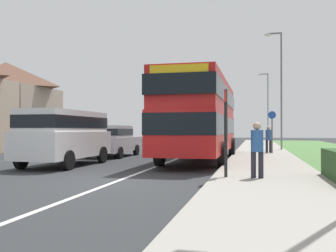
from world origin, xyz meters
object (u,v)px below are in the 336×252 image
object	(u,v)px
double_decker_bus	(201,115)
parked_car_silver	(113,140)
pedestrian_at_stop	(257,147)
street_lamp_mid	(280,84)
pedestrian_walking_away	(269,138)
bus_stop_sign	(226,127)
parked_van_white	(65,133)
street_lamp_far	(267,103)
cycle_route_sign	(272,130)

from	to	relation	value
double_decker_bus	parked_car_silver	distance (m)	5.38
parked_car_silver	pedestrian_at_stop	size ratio (longest dim) A/B	2.60
parked_car_silver	street_lamp_mid	xyz separation A→B (m)	(9.11, 7.09, 3.63)
pedestrian_walking_away	pedestrian_at_stop	bearing A→B (deg)	-93.37
pedestrian_walking_away	double_decker_bus	bearing A→B (deg)	-122.29
double_decker_bus	bus_stop_sign	distance (m)	7.02
pedestrian_at_stop	street_lamp_mid	size ratio (longest dim) A/B	0.21
pedestrian_walking_away	bus_stop_sign	world-z (taller)	bus_stop_sign
pedestrian_walking_away	parked_van_white	bearing A→B (deg)	-133.14
parked_car_silver	bus_stop_sign	xyz separation A→B (m)	(6.68, -8.33, 0.62)
parked_van_white	pedestrian_at_stop	bearing A→B (deg)	-22.82
parked_car_silver	pedestrian_walking_away	distance (m)	9.00
parked_car_silver	bus_stop_sign	world-z (taller)	bus_stop_sign
pedestrian_at_stop	pedestrian_walking_away	size ratio (longest dim) A/B	1.00
bus_stop_sign	street_lamp_far	bearing A→B (deg)	86.41
pedestrian_at_stop	street_lamp_mid	distance (m)	15.95
double_decker_bus	street_lamp_mid	size ratio (longest dim) A/B	1.33
parked_car_silver	cycle_route_sign	distance (m)	9.07
parked_van_white	cycle_route_sign	size ratio (longest dim) A/B	1.97
pedestrian_at_stop	double_decker_bus	bearing A→B (deg)	110.39
bus_stop_sign	parked_car_silver	bearing A→B (deg)	128.73
parked_van_white	cycle_route_sign	bearing A→B (deg)	45.21
double_decker_bus	street_lamp_far	world-z (taller)	street_lamp_far
double_decker_bus	bus_stop_sign	world-z (taller)	double_decker_bus
pedestrian_walking_away	street_lamp_far	size ratio (longest dim) A/B	0.21
pedestrian_at_stop	street_lamp_far	distance (m)	34.61
pedestrian_walking_away	street_lamp_mid	distance (m)	5.07
parked_van_white	pedestrian_at_stop	size ratio (longest dim) A/B	2.97
double_decker_bus	pedestrian_walking_away	distance (m)	6.19
street_lamp_mid	pedestrian_at_stop	bearing A→B (deg)	-95.76
parked_van_white	street_lamp_far	size ratio (longest dim) A/B	0.62
pedestrian_walking_away	street_lamp_far	bearing A→B (deg)	88.50
pedestrian_at_stop	bus_stop_sign	bearing A→B (deg)	176.64
parked_car_silver	pedestrian_at_stop	world-z (taller)	parked_car_silver
double_decker_bus	pedestrian_at_stop	bearing A→B (deg)	-69.61
pedestrian_walking_away	street_lamp_mid	bearing A→B (deg)	76.24
double_decker_bus	street_lamp_mid	world-z (taller)	street_lamp_mid
bus_stop_sign	cycle_route_sign	bearing A→B (deg)	81.42
bus_stop_sign	double_decker_bus	bearing A→B (deg)	103.91
parked_car_silver	parked_van_white	bearing A→B (deg)	-90.00
pedestrian_walking_away	bus_stop_sign	xyz separation A→B (m)	(-1.57, -11.93, 0.56)
pedestrian_walking_away	street_lamp_far	xyz separation A→B (m)	(0.59, 22.42, 3.58)
street_lamp_far	cycle_route_sign	bearing A→B (deg)	-91.01
cycle_route_sign	street_lamp_mid	size ratio (longest dim) A/B	0.32
pedestrian_at_stop	cycle_route_sign	world-z (taller)	cycle_route_sign
double_decker_bus	pedestrian_at_stop	world-z (taller)	double_decker_bus
bus_stop_sign	street_lamp_mid	xyz separation A→B (m)	(2.42, 15.42, 3.01)
street_lamp_mid	cycle_route_sign	bearing A→B (deg)	-100.00
bus_stop_sign	street_lamp_mid	distance (m)	15.90
parked_van_white	parked_car_silver	world-z (taller)	parked_van_white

